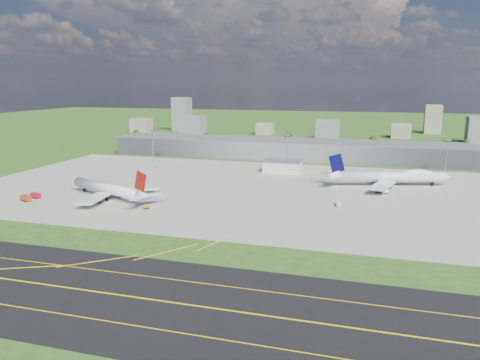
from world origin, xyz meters
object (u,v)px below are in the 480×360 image
(airliner_red_twin, at_px, (110,190))
(van_white_far, at_px, (385,192))
(crash_tender, at_px, (36,196))
(tug_yellow, at_px, (146,207))
(airliner_blue_quad, at_px, (391,177))
(van_white_near, at_px, (339,204))
(fire_truck, at_px, (26,199))

(airliner_red_twin, xyz_separation_m, van_white_far, (146.58, 55.00, -3.92))
(crash_tender, relative_size, van_white_far, 1.37)
(airliner_red_twin, relative_size, tug_yellow, 18.59)
(airliner_red_twin, distance_m, airliner_blue_quad, 168.67)
(airliner_blue_quad, height_order, van_white_far, airliner_blue_quad)
(airliner_red_twin, relative_size, airliner_blue_quad, 0.85)
(tug_yellow, distance_m, van_white_near, 99.51)
(fire_truck, xyz_separation_m, van_white_near, (163.34, 38.02, -0.26))
(tug_yellow, height_order, van_white_far, van_white_far)
(van_white_far, bearing_deg, van_white_near, -162.04)
(fire_truck, xyz_separation_m, tug_yellow, (69.65, 4.49, -0.74))
(van_white_near, bearing_deg, van_white_far, -38.14)
(airliner_blue_quad, relative_size, van_white_near, 14.23)
(airliner_blue_quad, height_order, fire_truck, airliner_blue_quad)
(fire_truck, relative_size, van_white_far, 1.75)
(van_white_near, relative_size, van_white_far, 1.25)
(fire_truck, height_order, van_white_near, fire_truck)
(van_white_near, distance_m, van_white_far, 42.75)
(crash_tender, distance_m, van_white_far, 197.70)
(airliner_red_twin, bearing_deg, van_white_near, -148.75)
(airliner_red_twin, relative_size, fire_truck, 8.65)
(van_white_near, xyz_separation_m, van_white_far, (23.34, 35.82, -0.24))
(airliner_blue_quad, relative_size, fire_truck, 10.16)
(airliner_blue_quad, distance_m, fire_truck, 212.99)
(airliner_red_twin, relative_size, van_white_near, 12.12)
(airliner_red_twin, xyz_separation_m, fire_truck, (-40.10, -18.84, -3.42))
(van_white_near, bearing_deg, tug_yellow, 104.64)
(crash_tender, distance_m, tug_yellow, 69.16)
(van_white_near, bearing_deg, airliner_red_twin, 93.80)
(airliner_red_twin, bearing_deg, van_white_far, -137.03)
(fire_truck, bearing_deg, airliner_blue_quad, 46.07)
(airliner_blue_quad, relative_size, van_white_far, 17.82)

